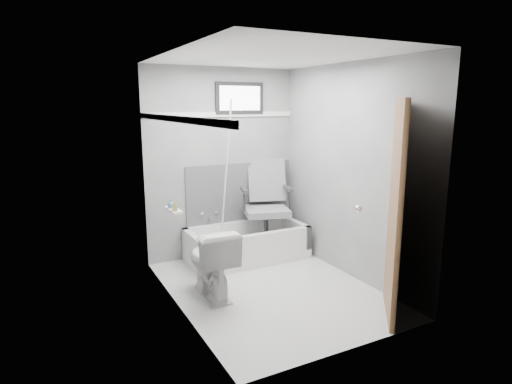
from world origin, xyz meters
TOP-DOWN VIEW (x-y plane):
  - floor at (0.00, 0.00)m, footprint 2.60×2.60m
  - ceiling at (0.00, 0.00)m, footprint 2.60×2.60m
  - wall_back at (0.00, 1.30)m, footprint 2.00×0.02m
  - wall_front at (0.00, -1.30)m, footprint 2.00×0.02m
  - wall_left at (-1.00, 0.00)m, footprint 0.02×2.60m
  - wall_right at (1.00, 0.00)m, footprint 0.02×2.60m
  - bathtub at (0.18, 0.93)m, footprint 1.50×0.70m
  - office_chair at (0.46, 0.96)m, footprint 0.81×0.81m
  - toilet at (-0.62, 0.15)m, footprint 0.44×0.76m
  - door at (0.98, -1.28)m, footprint 0.78×0.78m
  - window at (0.25, 1.29)m, footprint 0.66×0.04m
  - backerboard at (0.25, 1.29)m, footprint 1.50×0.02m
  - trim_back at (0.00, 1.29)m, footprint 2.00×0.02m
  - trim_left at (-0.99, 0.00)m, footprint 0.02×2.60m
  - pole at (-0.05, 1.06)m, footprint 0.02×0.43m
  - shelf at (-0.93, 0.36)m, footprint 0.10×0.32m
  - soap_bottle_a at (-0.94, 0.28)m, footprint 0.07×0.07m
  - soap_bottle_b at (-0.94, 0.42)m, footprint 0.10×0.10m
  - faucet at (-0.20, 1.27)m, footprint 0.26×0.10m

SIDE VIEW (x-z plane):
  - floor at x=0.00m, z-range 0.00..0.00m
  - bathtub at x=0.18m, z-range 0.00..0.42m
  - toilet at x=-0.62m, z-range 0.00..0.73m
  - faucet at x=-0.20m, z-range 0.47..0.63m
  - office_chair at x=0.46m, z-range 0.12..1.24m
  - backerboard at x=0.25m, z-range 0.41..1.19m
  - shelf at x=-0.93m, z-range 0.89..0.91m
  - soap_bottle_b at x=-0.94m, z-range 0.91..1.01m
  - soap_bottle_a at x=-0.94m, z-range 0.91..1.02m
  - door at x=0.98m, z-range 0.00..2.00m
  - pole at x=-0.05m, z-range 0.09..2.01m
  - wall_back at x=0.00m, z-range 0.00..2.40m
  - wall_front at x=0.00m, z-range 0.00..2.40m
  - wall_left at x=-1.00m, z-range 0.00..2.40m
  - wall_right at x=1.00m, z-range 0.00..2.40m
  - trim_back at x=0.00m, z-range 1.79..1.85m
  - trim_left at x=-0.99m, z-range 1.79..1.85m
  - window at x=0.25m, z-range 1.82..2.22m
  - ceiling at x=0.00m, z-range 2.40..2.40m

